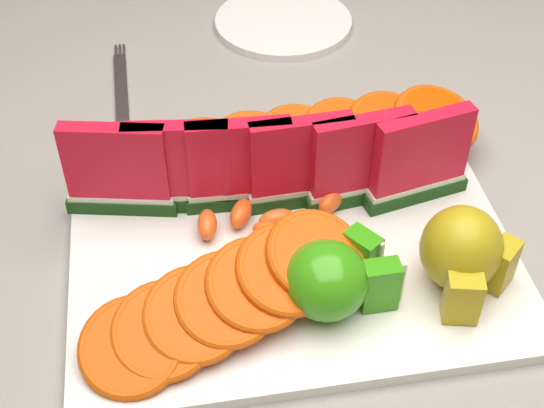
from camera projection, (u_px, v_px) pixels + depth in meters
table at (271, 270)px, 0.82m from camera, size 1.40×0.90×0.75m
tablecloth at (271, 230)px, 0.78m from camera, size 1.53×1.03×0.20m
platter at (292, 251)px, 0.69m from camera, size 0.40×0.30×0.01m
apple_cluster at (334, 278)px, 0.62m from camera, size 0.11×0.09×0.07m
pear_cluster at (464, 252)px, 0.63m from camera, size 0.09×0.09×0.08m
side_plate at (283, 22)px, 1.00m from camera, size 0.22×0.22×0.01m
fork at (121, 91)px, 0.89m from camera, size 0.02×0.20×0.00m
watermelon_row at (270, 166)px, 0.70m from camera, size 0.39×0.07×0.10m
orange_fan_front at (226, 299)px, 0.61m from camera, size 0.26×0.16×0.07m
orange_fan_back at (299, 140)px, 0.77m from camera, size 0.40×0.12×0.05m
tangerine_segments at (272, 219)px, 0.70m from camera, size 0.15×0.07×0.02m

